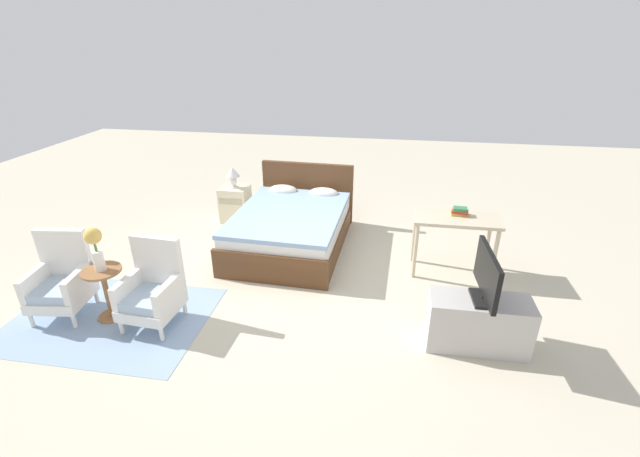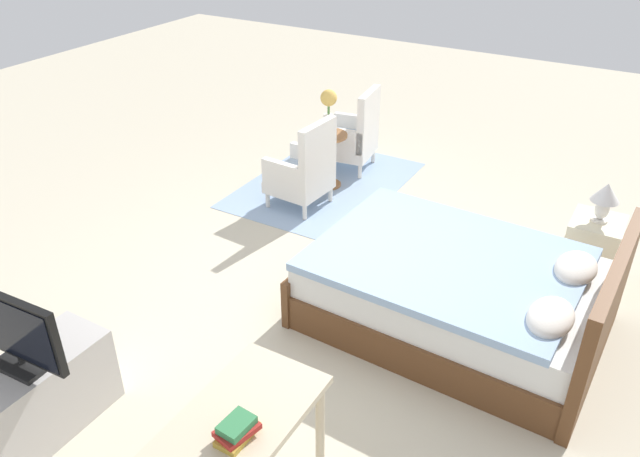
# 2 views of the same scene
# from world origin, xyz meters

# --- Properties ---
(ground_plane) EXTENTS (16.00, 16.00, 0.00)m
(ground_plane) POSITION_xyz_m (0.00, 0.00, 0.00)
(ground_plane) COLOR beige
(floor_rug) EXTENTS (2.10, 1.50, 0.01)m
(floor_rug) POSITION_xyz_m (-1.78, -1.05, 0.00)
(floor_rug) COLOR #8EA8C6
(floor_rug) RESTS_ON ground_plane
(bed) EXTENTS (1.57, 2.17, 0.96)m
(bed) POSITION_xyz_m (-0.21, 1.01, 0.30)
(bed) COLOR brown
(bed) RESTS_ON ground_plane
(armchair_by_window_left) EXTENTS (0.61, 0.61, 0.92)m
(armchair_by_window_left) POSITION_xyz_m (-2.32, -0.99, 0.38)
(armchair_by_window_left) COLOR white
(armchair_by_window_left) RESTS_ON floor_rug
(armchair_by_window_right) EXTENTS (0.57, 0.57, 0.92)m
(armchair_by_window_right) POSITION_xyz_m (-1.25, -0.99, 0.38)
(armchair_by_window_right) COLOR white
(armchair_by_window_right) RESTS_ON floor_rug
(side_table) EXTENTS (0.40, 0.40, 0.59)m
(side_table) POSITION_xyz_m (-1.78, -1.01, 0.37)
(side_table) COLOR #936038
(side_table) RESTS_ON ground_plane
(flower_vase) EXTENTS (0.17, 0.17, 0.48)m
(flower_vase) POSITION_xyz_m (-1.78, -1.01, 0.89)
(flower_vase) COLOR silver
(flower_vase) RESTS_ON side_table
(nightstand) EXTENTS (0.44, 0.41, 0.58)m
(nightstand) POSITION_xyz_m (-1.32, 1.74, 0.29)
(nightstand) COLOR beige
(nightstand) RESTS_ON ground_plane
(table_lamp) EXTENTS (0.22, 0.22, 0.33)m
(table_lamp) POSITION_xyz_m (-1.32, 1.74, 0.79)
(table_lamp) COLOR silver
(table_lamp) RESTS_ON nightstand
(tv_stand) EXTENTS (0.96, 0.40, 0.54)m
(tv_stand) POSITION_xyz_m (2.06, -0.85, 0.27)
(tv_stand) COLOR #B7B2AD
(tv_stand) RESTS_ON ground_plane
(tv_flatscreen) EXTENTS (0.21, 0.74, 0.51)m
(tv_flatscreen) POSITION_xyz_m (2.06, -0.85, 0.80)
(tv_flatscreen) COLOR black
(tv_flatscreen) RESTS_ON tv_stand
(vanity_desk) EXTENTS (1.04, 0.52, 0.77)m
(vanity_desk) POSITION_xyz_m (1.97, 0.60, 0.65)
(vanity_desk) COLOR beige
(vanity_desk) RESTS_ON ground_plane
(book_stack) EXTENTS (0.21, 0.17, 0.10)m
(book_stack) POSITION_xyz_m (2.01, 0.67, 0.82)
(book_stack) COLOR #B79333
(book_stack) RESTS_ON vanity_desk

